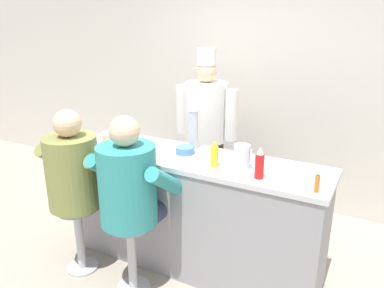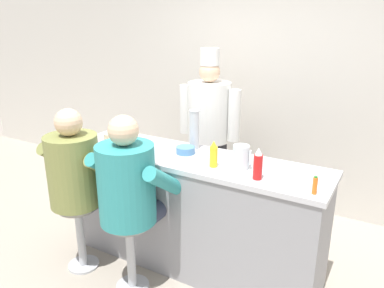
% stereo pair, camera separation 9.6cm
% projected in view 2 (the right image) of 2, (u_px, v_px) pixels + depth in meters
% --- Properties ---
extents(ground_plane, '(20.00, 20.00, 0.00)m').
position_uv_depth(ground_plane, '(174.00, 281.00, 3.13)').
color(ground_plane, '#9E9384').
extents(wall_back, '(10.00, 0.06, 2.70)m').
position_uv_depth(wall_back, '(261.00, 87.00, 4.24)').
color(wall_back, beige).
rests_on(wall_back, ground_plane).
extents(diner_counter, '(2.25, 0.60, 1.01)m').
position_uv_depth(diner_counter, '(192.00, 212.00, 3.22)').
color(diner_counter, gray).
rests_on(diner_counter, ground_plane).
extents(ketchup_bottle_red, '(0.06, 0.06, 0.23)m').
position_uv_depth(ketchup_bottle_red, '(258.00, 165.00, 2.60)').
color(ketchup_bottle_red, red).
rests_on(ketchup_bottle_red, diner_counter).
extents(mustard_bottle_yellow, '(0.06, 0.06, 0.21)m').
position_uv_depth(mustard_bottle_yellow, '(214.00, 155.00, 2.82)').
color(mustard_bottle_yellow, yellow).
rests_on(mustard_bottle_yellow, diner_counter).
extents(hot_sauce_bottle_orange, '(0.03, 0.03, 0.12)m').
position_uv_depth(hot_sauce_bottle_orange, '(315.00, 185.00, 2.39)').
color(hot_sauce_bottle_orange, orange).
rests_on(hot_sauce_bottle_orange, diner_counter).
extents(water_pitcher_clear, '(0.14, 0.12, 0.18)m').
position_uv_depth(water_pitcher_clear, '(241.00, 157.00, 2.79)').
color(water_pitcher_clear, silver).
rests_on(water_pitcher_clear, diner_counter).
extents(breakfast_plate, '(0.28, 0.28, 0.05)m').
position_uv_depth(breakfast_plate, '(131.00, 145.00, 3.28)').
color(breakfast_plate, white).
rests_on(breakfast_plate, diner_counter).
extents(cereal_bowl, '(0.16, 0.16, 0.06)m').
position_uv_depth(cereal_bowl, '(186.00, 150.00, 3.13)').
color(cereal_bowl, '#4C7FB7').
rests_on(cereal_bowl, diner_counter).
extents(coffee_mug_blue, '(0.13, 0.08, 0.09)m').
position_uv_depth(coffee_mug_blue, '(87.00, 137.00, 3.41)').
color(coffee_mug_blue, '#4C7AB2').
rests_on(coffee_mug_blue, diner_counter).
extents(coffee_mug_tan, '(0.14, 0.09, 0.09)m').
position_uv_depth(coffee_mug_tan, '(109.00, 139.00, 3.36)').
color(coffee_mug_tan, beige).
rests_on(coffee_mug_tan, diner_counter).
extents(cup_stack_steel, '(0.09, 0.09, 0.34)m').
position_uv_depth(cup_stack_steel, '(194.00, 129.00, 3.21)').
color(cup_stack_steel, '#B7BABF').
rests_on(cup_stack_steel, diner_counter).
extents(diner_seated_olive, '(0.64, 0.63, 1.43)m').
position_uv_depth(diner_seated_olive, '(77.00, 173.00, 3.08)').
color(diner_seated_olive, '#B2B5BA').
rests_on(diner_seated_olive, ground_plane).
extents(diner_seated_teal, '(0.65, 0.65, 1.45)m').
position_uv_depth(diner_seated_teal, '(130.00, 187.00, 2.82)').
color(diner_seated_teal, '#B2B5BA').
rests_on(diner_seated_teal, ground_plane).
extents(cook_in_whites_near, '(0.71, 0.45, 1.81)m').
position_uv_depth(cook_in_whites_near, '(209.00, 126.00, 4.01)').
color(cook_in_whites_near, '#232328').
rests_on(cook_in_whites_near, ground_plane).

